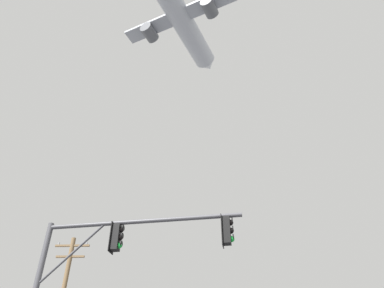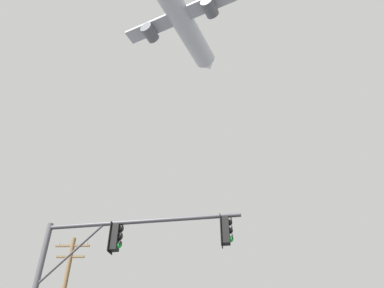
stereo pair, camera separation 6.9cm
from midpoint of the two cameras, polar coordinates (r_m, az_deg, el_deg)
The scene contains 2 objects.
signal_pole_near at distance 12.53m, azimuth -13.28°, elevation -17.93°, with size 6.93×1.22×6.10m.
airplane at distance 58.90m, azimuth -1.96°, elevation 19.79°, with size 17.92×23.21×6.60m.
Camera 1 is at (-0.53, -4.57, 1.15)m, focal length 32.88 mm.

